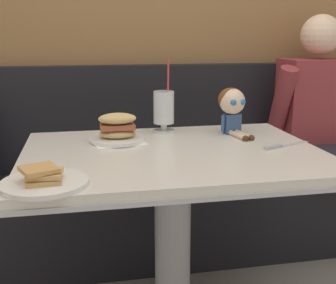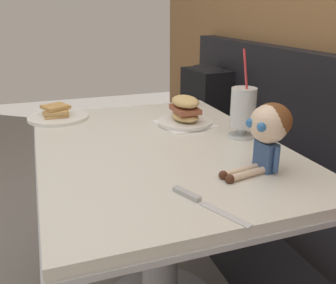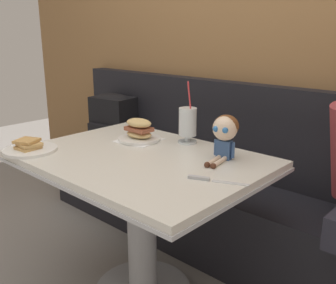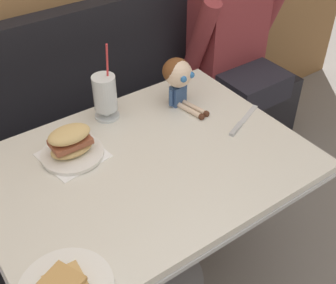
% 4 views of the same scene
% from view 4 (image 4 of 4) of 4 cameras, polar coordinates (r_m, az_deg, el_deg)
% --- Properties ---
extents(booth_bench, '(2.60, 0.48, 1.00)m').
position_cam_4_polar(booth_bench, '(2.21, -11.56, -1.71)').
color(booth_bench, black).
rests_on(booth_bench, ground).
extents(diner_table, '(1.11, 0.81, 0.74)m').
position_cam_4_polar(diner_table, '(1.65, -2.79, -7.69)').
color(diner_table, silver).
rests_on(diner_table, ground).
extents(milkshake_glass, '(0.10, 0.10, 0.32)m').
position_cam_4_polar(milkshake_glass, '(1.67, -8.24, 6.13)').
color(milkshake_glass, silver).
rests_on(milkshake_glass, diner_table).
extents(sandwich_plate, '(0.23, 0.23, 0.12)m').
position_cam_4_polar(sandwich_plate, '(1.54, -12.56, -0.42)').
color(sandwich_plate, white).
rests_on(sandwich_plate, diner_table).
extents(butter_knife, '(0.22, 0.11, 0.01)m').
position_cam_4_polar(butter_knife, '(1.69, 9.34, 2.24)').
color(butter_knife, silver).
rests_on(butter_knife, diner_table).
extents(seated_doll, '(0.13, 0.23, 0.20)m').
position_cam_4_polar(seated_doll, '(1.72, 1.35, 8.63)').
color(seated_doll, '#385689').
rests_on(seated_doll, diner_table).
extents(diner_patron, '(0.55, 0.48, 0.81)m').
position_cam_4_polar(diner_patron, '(2.38, 8.42, 13.83)').
color(diner_patron, maroon).
rests_on(diner_patron, booth_bench).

